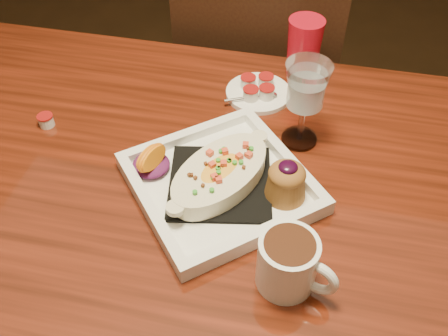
% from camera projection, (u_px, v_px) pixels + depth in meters
% --- Properties ---
extents(table, '(1.50, 0.90, 0.75)m').
position_uv_depth(table, '(204.00, 237.00, 0.89)').
color(table, maroon).
rests_on(table, floor).
extents(chair_far, '(0.42, 0.42, 0.93)m').
position_uv_depth(chair_far, '(259.00, 92.00, 1.42)').
color(chair_far, black).
rests_on(chair_far, floor).
extents(plate, '(0.38, 0.38, 0.08)m').
position_uv_depth(plate, '(226.00, 179.00, 0.82)').
color(plate, white).
rests_on(plate, table).
extents(coffee_mug, '(0.12, 0.08, 0.09)m').
position_uv_depth(coffee_mug, '(289.00, 262.00, 0.68)').
color(coffee_mug, white).
rests_on(coffee_mug, table).
extents(goblet, '(0.08, 0.08, 0.16)m').
position_uv_depth(goblet, '(306.00, 90.00, 0.84)').
color(goblet, silver).
rests_on(goblet, table).
extents(saucer, '(0.13, 0.13, 0.09)m').
position_uv_depth(saucer, '(257.00, 91.00, 1.01)').
color(saucer, white).
rests_on(saucer, table).
extents(creamer_loose, '(0.03, 0.03, 0.02)m').
position_uv_depth(creamer_loose, '(46.00, 120.00, 0.95)').
color(creamer_loose, silver).
rests_on(creamer_loose, table).
extents(red_tumbler, '(0.07, 0.07, 0.12)m').
position_uv_depth(red_tumbler, '(304.00, 47.00, 1.03)').
color(red_tumbler, red).
rests_on(red_tumbler, table).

